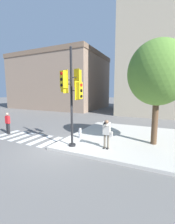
{
  "coord_description": "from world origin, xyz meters",
  "views": [
    {
      "loc": [
        5.24,
        -6.97,
        3.34
      ],
      "look_at": [
        1.58,
        0.66,
        2.19
      ],
      "focal_mm": 24.0,
      "sensor_mm": 36.0,
      "label": 1
    }
  ],
  "objects_px": {
    "pedestrian_distant": "(8,123)",
    "street_tree": "(158,73)",
    "traffic_signal_pole": "(71,89)",
    "person_photographer": "(107,132)",
    "fire_hydrant": "(80,133)"
  },
  "relations": [
    {
      "from": "pedestrian_distant",
      "to": "street_tree",
      "type": "height_order",
      "value": "street_tree"
    },
    {
      "from": "traffic_signal_pole",
      "to": "person_photographer",
      "type": "distance_m",
      "value": 3.11
    },
    {
      "from": "pedestrian_distant",
      "to": "street_tree",
      "type": "distance_m",
      "value": 11.3
    },
    {
      "from": "street_tree",
      "to": "person_photographer",
      "type": "bearing_deg",
      "value": -140.56
    },
    {
      "from": "street_tree",
      "to": "pedestrian_distant",
      "type": "bearing_deg",
      "value": -169.32
    },
    {
      "from": "traffic_signal_pole",
      "to": "person_photographer",
      "type": "relative_size",
      "value": 3.46
    },
    {
      "from": "traffic_signal_pole",
      "to": "pedestrian_distant",
      "type": "bearing_deg",
      "value": 175.68
    },
    {
      "from": "person_photographer",
      "to": "street_tree",
      "type": "relative_size",
      "value": 0.26
    },
    {
      "from": "street_tree",
      "to": "fire_hydrant",
      "type": "bearing_deg",
      "value": -169.08
    },
    {
      "from": "traffic_signal_pole",
      "to": "person_photographer",
      "type": "xyz_separation_m",
      "value": [
        1.96,
        0.51,
        -2.36
      ]
    },
    {
      "from": "person_photographer",
      "to": "fire_hydrant",
      "type": "xyz_separation_m",
      "value": [
        -2.26,
        1.06,
        -0.62
      ]
    },
    {
      "from": "street_tree",
      "to": "fire_hydrant",
      "type": "relative_size",
      "value": 8.65
    },
    {
      "from": "pedestrian_distant",
      "to": "fire_hydrant",
      "type": "relative_size",
      "value": 2.41
    },
    {
      "from": "traffic_signal_pole",
      "to": "pedestrian_distant",
      "type": "relative_size",
      "value": 3.3
    },
    {
      "from": "traffic_signal_pole",
      "to": "fire_hydrant",
      "type": "height_order",
      "value": "traffic_signal_pole"
    }
  ]
}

